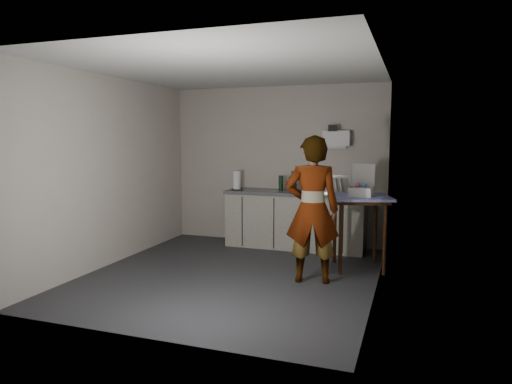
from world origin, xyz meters
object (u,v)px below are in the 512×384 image
(side_table, at_px, (359,205))
(dish_rack, at_px, (337,189))
(standing_man, at_px, (312,210))
(paper_towel, at_px, (237,181))
(kitchen_counter, at_px, (295,221))
(soda_can, at_px, (295,187))
(bakery_box, at_px, (361,189))
(soap_bottle, at_px, (292,182))
(dark_bottle, at_px, (281,183))

(side_table, relative_size, dish_rack, 2.62)
(standing_man, distance_m, paper_towel, 2.21)
(kitchen_counter, relative_size, dish_rack, 5.90)
(soda_can, relative_size, dish_rack, 0.36)
(soda_can, xyz_separation_m, bakery_box, (1.13, -0.85, 0.11))
(kitchen_counter, distance_m, standing_man, 1.81)
(soap_bottle, height_order, dish_rack, soap_bottle)
(standing_man, xyz_separation_m, dark_bottle, (-0.86, 1.62, 0.14))
(side_table, distance_m, dish_rack, 1.05)
(kitchen_counter, distance_m, side_table, 1.48)
(dish_rack, bearing_deg, paper_towel, -174.16)
(soap_bottle, xyz_separation_m, soda_can, (0.03, 0.05, -0.10))
(kitchen_counter, bearing_deg, soda_can, -95.29)
(kitchen_counter, xyz_separation_m, soap_bottle, (-0.03, -0.10, 0.65))
(dark_bottle, height_order, dish_rack, dish_rack)
(soap_bottle, relative_size, paper_towel, 1.05)
(soap_bottle, height_order, bakery_box, bakery_box)
(side_table, distance_m, paper_towel, 2.21)
(soap_bottle, distance_m, bakery_box, 1.41)
(standing_man, height_order, dish_rack, standing_man)
(side_table, bearing_deg, dark_bottle, 130.04)
(standing_man, bearing_deg, soap_bottle, -79.66)
(dark_bottle, xyz_separation_m, bakery_box, (1.36, -0.89, 0.05))
(side_table, height_order, paper_towel, paper_towel)
(paper_towel, height_order, dish_rack, paper_towel)
(paper_towel, bearing_deg, bakery_box, -20.94)
(dark_bottle, distance_m, dish_rack, 0.90)
(kitchen_counter, distance_m, paper_towel, 1.16)
(kitchen_counter, relative_size, soap_bottle, 6.71)
(soap_bottle, bearing_deg, kitchen_counter, 71.80)
(dish_rack, bearing_deg, side_table, -64.57)
(side_table, bearing_deg, kitchen_counter, 124.21)
(bakery_box, bearing_deg, soda_can, 146.06)
(kitchen_counter, bearing_deg, dark_bottle, -176.09)
(bakery_box, bearing_deg, side_table, 142.46)
(bakery_box, bearing_deg, kitchen_counter, 144.44)
(soap_bottle, bearing_deg, standing_man, -66.94)
(kitchen_counter, bearing_deg, dish_rack, 5.20)
(kitchen_counter, height_order, paper_towel, paper_towel)
(kitchen_counter, bearing_deg, soap_bottle, -108.20)
(side_table, bearing_deg, bakery_box, -57.82)
(paper_towel, relative_size, dish_rack, 0.83)
(standing_man, bearing_deg, dark_bottle, -74.74)
(kitchen_counter, bearing_deg, side_table, -38.77)
(soap_bottle, bearing_deg, dark_bottle, 158.31)
(kitchen_counter, height_order, soda_can, soda_can)
(kitchen_counter, xyz_separation_m, side_table, (1.10, -0.88, 0.44))
(dish_rack, bearing_deg, bakery_box, -63.96)
(standing_man, relative_size, dark_bottle, 7.07)
(dish_rack, height_order, bakery_box, bakery_box)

